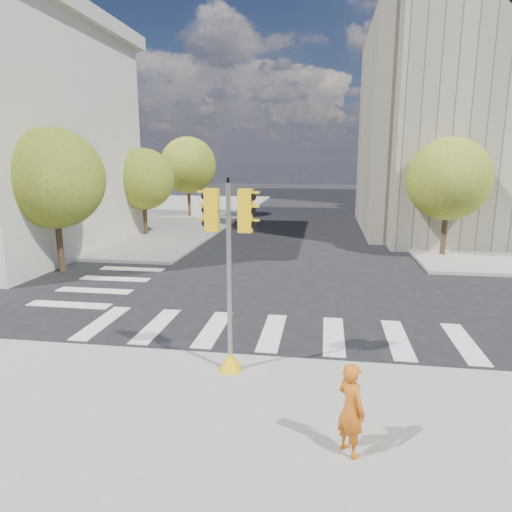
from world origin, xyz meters
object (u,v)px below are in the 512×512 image
(traffic_signal, at_px, (229,293))
(photographer, at_px, (351,409))
(lamp_far, at_px, (403,165))
(lamp_near, at_px, (441,167))

(traffic_signal, distance_m, photographer, 3.95)
(traffic_signal, bearing_deg, lamp_far, 78.32)
(lamp_near, height_order, photographer, lamp_near)
(traffic_signal, bearing_deg, photographer, -42.85)
(lamp_far, height_order, traffic_signal, lamp_far)
(traffic_signal, height_order, photographer, traffic_signal)
(lamp_near, bearing_deg, photographer, -105.79)
(lamp_far, relative_size, photographer, 4.98)
(lamp_far, xyz_separation_m, traffic_signal, (-8.76, -32.92, -2.52))
(lamp_near, distance_m, photographer, 22.79)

